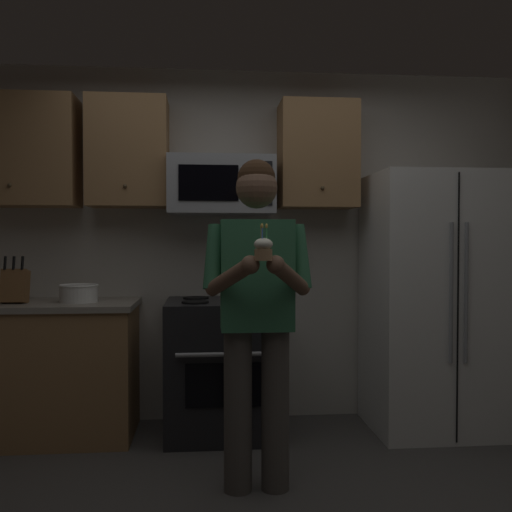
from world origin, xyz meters
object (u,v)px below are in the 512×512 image
(person, at_px, (257,304))
(cupcake, at_px, (263,249))
(microwave, at_px, (221,186))
(refrigerator, at_px, (435,302))
(oven_range, at_px, (222,367))
(knife_block, at_px, (15,286))
(bowl_large_white, at_px, (79,293))

(person, height_order, cupcake, person)
(microwave, distance_m, refrigerator, 1.72)
(oven_range, relative_size, cupcake, 5.36)
(knife_block, bearing_deg, bowl_large_white, 3.25)
(microwave, xyz_separation_m, knife_block, (-1.37, -0.15, -0.69))
(refrigerator, distance_m, bowl_large_white, 2.46)
(oven_range, xyz_separation_m, knife_block, (-1.37, -0.03, 0.57))
(refrigerator, distance_m, cupcake, 1.85)
(knife_block, relative_size, cupcake, 1.84)
(knife_block, distance_m, bowl_large_white, 0.41)
(knife_block, bearing_deg, oven_range, 1.23)
(knife_block, xyz_separation_m, person, (1.52, -0.88, -0.04))
(bowl_large_white, height_order, person, person)
(oven_range, height_order, knife_block, knife_block)
(oven_range, distance_m, cupcake, 1.50)
(oven_range, height_order, bowl_large_white, bowl_large_white)
(oven_range, xyz_separation_m, refrigerator, (1.50, -0.04, 0.44))
(microwave, xyz_separation_m, person, (0.16, -1.03, -0.72))
(cupcake, bearing_deg, oven_range, 97.21)
(bowl_large_white, bearing_deg, refrigerator, -0.77)
(knife_block, distance_m, person, 1.76)
(bowl_large_white, distance_m, person, 1.44)
(microwave, relative_size, cupcake, 4.26)
(microwave, height_order, refrigerator, microwave)
(person, bearing_deg, refrigerator, 33.06)
(microwave, relative_size, refrigerator, 0.41)
(bowl_large_white, bearing_deg, knife_block, -176.75)
(bowl_large_white, height_order, cupcake, cupcake)
(oven_range, relative_size, bowl_large_white, 3.61)
(knife_block, height_order, bowl_large_white, knife_block)
(bowl_large_white, xyz_separation_m, person, (1.12, -0.91, 0.01))
(person, bearing_deg, bowl_large_white, 140.94)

